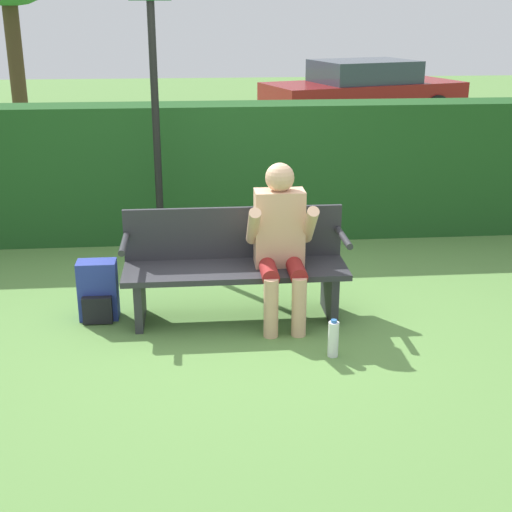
# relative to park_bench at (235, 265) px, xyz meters

# --- Properties ---
(ground_plane) EXTENTS (40.00, 40.00, 0.00)m
(ground_plane) POSITION_rel_park_bench_xyz_m (0.00, -0.07, -0.43)
(ground_plane) COLOR #5B8942
(hedge_back) EXTENTS (12.00, 0.53, 1.40)m
(hedge_back) POSITION_rel_park_bench_xyz_m (0.00, 2.09, 0.28)
(hedge_back) COLOR #1E4C1E
(hedge_back) RESTS_ON ground
(park_bench) EXTENTS (1.73, 0.51, 0.85)m
(park_bench) POSITION_rel_park_bench_xyz_m (0.00, 0.00, 0.00)
(park_bench) COLOR #2D2D33
(park_bench) RESTS_ON ground
(person_seated) EXTENTS (0.52, 0.57, 1.23)m
(person_seated) POSITION_rel_park_bench_xyz_m (0.34, -0.11, 0.25)
(person_seated) COLOR #DBA884
(person_seated) RESTS_ON ground
(backpack) EXTENTS (0.30, 0.24, 0.47)m
(backpack) POSITION_rel_park_bench_xyz_m (-1.08, 0.03, -0.20)
(backpack) COLOR #283893
(backpack) RESTS_ON ground
(water_bottle) EXTENTS (0.08, 0.08, 0.28)m
(water_bottle) POSITION_rel_park_bench_xyz_m (0.64, -0.77, -0.29)
(water_bottle) COLOR white
(water_bottle) RESTS_ON ground
(signpost) EXTENTS (0.37, 0.09, 2.67)m
(signpost) POSITION_rel_park_bench_xyz_m (-0.63, 1.40, 1.07)
(signpost) COLOR black
(signpost) RESTS_ON ground
(parked_car) EXTENTS (4.53, 2.92, 1.25)m
(parked_car) POSITION_rel_park_bench_xyz_m (3.39, 10.08, 0.17)
(parked_car) COLOR maroon
(parked_car) RESTS_ON ground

